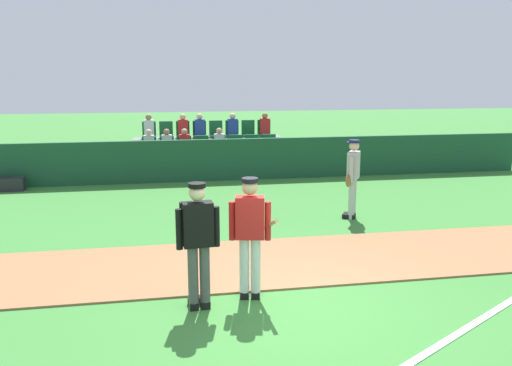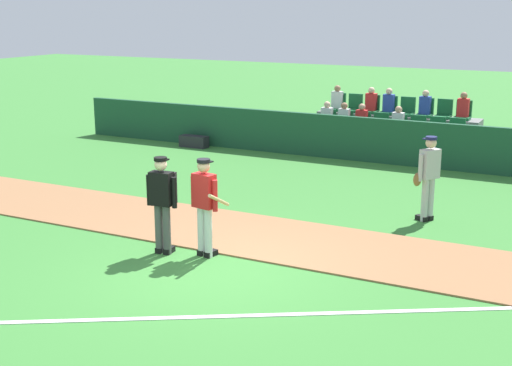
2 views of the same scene
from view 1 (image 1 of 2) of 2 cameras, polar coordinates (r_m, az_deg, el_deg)
ground_plane at (r=7.50m, az=2.98°, el=-13.27°), size 80.00×80.00×0.00m
infield_dirt_path at (r=9.13m, az=0.35°, el=-8.51°), size 28.00×2.43×0.03m
foul_line_chalk at (r=8.27m, az=25.01°, el=-11.90°), size 10.36×6.22×0.01m
dugout_fence at (r=16.05m, az=-4.53°, el=2.48°), size 20.00×0.16×1.26m
stadium_bleachers at (r=17.49m, az=-5.09°, el=2.89°), size 5.00×2.10×1.90m
batter_red_jersey at (r=7.46m, az=-0.61°, el=-5.43°), size 0.63×0.80×1.76m
umpire_home_plate at (r=7.17m, az=-6.27°, el=-5.93°), size 0.59×0.33×1.76m
runner_grey_jersey at (r=11.86m, az=10.36°, el=0.75°), size 0.48×0.58×1.76m
equipment_bag at (r=16.15m, az=-25.19°, el=-0.14°), size 0.90×0.36×0.36m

